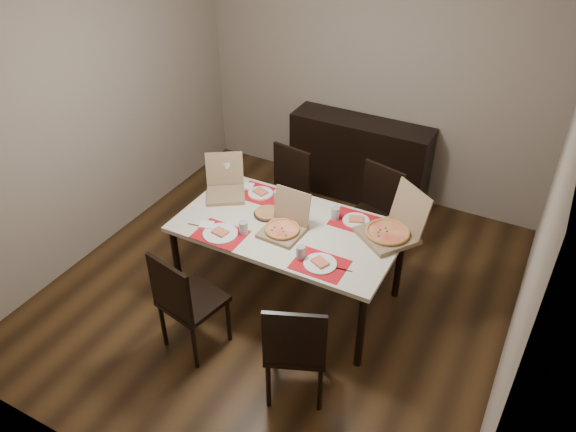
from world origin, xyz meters
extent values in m
cube|color=#442B14|center=(0.00, 0.00, -0.01)|extent=(3.80, 4.00, 0.02)
cube|color=gray|center=(0.00, 2.01, 1.30)|extent=(3.80, 0.02, 2.60)
cube|color=gray|center=(-1.91, 0.00, 1.30)|extent=(0.02, 4.00, 2.60)
cube|color=gray|center=(1.91, 0.00, 1.30)|extent=(0.02, 4.00, 2.60)
cube|color=black|center=(0.00, 1.78, 0.45)|extent=(1.50, 0.40, 0.90)
cube|color=beige|center=(0.09, -0.04, 0.73)|extent=(1.80, 1.00, 0.04)
cylinder|color=black|center=(-0.75, -0.48, 0.35)|extent=(0.06, 0.06, 0.71)
cylinder|color=black|center=(0.93, -0.48, 0.35)|extent=(0.06, 0.06, 0.71)
cylinder|color=black|center=(-0.75, 0.40, 0.35)|extent=(0.06, 0.06, 0.71)
cylinder|color=black|center=(0.93, 0.40, 0.35)|extent=(0.06, 0.06, 0.71)
cube|color=black|center=(-0.29, -0.87, 0.45)|extent=(0.50, 0.50, 0.04)
cube|color=black|center=(-0.33, -1.05, 0.70)|extent=(0.42, 0.11, 0.46)
cylinder|color=black|center=(-0.51, -1.01, 0.21)|extent=(0.04, 0.04, 0.43)
cylinder|color=black|center=(-0.15, -1.08, 0.21)|extent=(0.04, 0.04, 0.43)
cylinder|color=black|center=(-0.43, -0.66, 0.21)|extent=(0.04, 0.04, 0.43)
cylinder|color=black|center=(-0.08, -0.73, 0.21)|extent=(0.04, 0.04, 0.43)
cube|color=black|center=(0.60, -0.89, 0.45)|extent=(0.55, 0.55, 0.04)
cube|color=black|center=(0.68, -1.06, 0.70)|extent=(0.40, 0.19, 0.46)
cylinder|color=black|center=(0.51, -1.12, 0.21)|extent=(0.04, 0.04, 0.43)
cylinder|color=black|center=(0.84, -0.99, 0.21)|extent=(0.04, 0.04, 0.43)
cylinder|color=black|center=(0.37, -0.79, 0.21)|extent=(0.04, 0.04, 0.43)
cylinder|color=black|center=(0.70, -0.65, 0.21)|extent=(0.04, 0.04, 0.43)
cube|color=black|center=(-0.38, 0.68, 0.45)|extent=(0.48, 0.48, 0.04)
cube|color=black|center=(-0.35, 0.87, 0.70)|extent=(0.42, 0.09, 0.46)
cylinder|color=black|center=(-0.17, 0.83, 0.21)|extent=(0.04, 0.04, 0.43)
cylinder|color=black|center=(-0.53, 0.89, 0.21)|extent=(0.04, 0.04, 0.43)
cylinder|color=black|center=(-0.23, 0.48, 0.21)|extent=(0.04, 0.04, 0.43)
cylinder|color=black|center=(-0.58, 0.53, 0.21)|extent=(0.04, 0.04, 0.43)
cube|color=black|center=(0.50, 0.76, 0.45)|extent=(0.51, 0.51, 0.04)
cube|color=black|center=(0.55, 0.94, 0.70)|extent=(0.41, 0.13, 0.46)
cylinder|color=black|center=(0.72, 0.89, 0.21)|extent=(0.04, 0.04, 0.43)
cylinder|color=black|center=(0.37, 0.98, 0.21)|extent=(0.04, 0.04, 0.43)
cylinder|color=black|center=(0.63, 0.54, 0.21)|extent=(0.04, 0.04, 0.43)
cylinder|color=black|center=(0.28, 0.63, 0.21)|extent=(0.04, 0.04, 0.43)
cube|color=red|center=(-0.34, -0.39, 0.75)|extent=(0.40, 0.30, 0.00)
cylinder|color=white|center=(-0.34, -0.39, 0.76)|extent=(0.28, 0.28, 0.01)
cube|color=#F7C87B|center=(-0.34, -0.39, 0.78)|extent=(0.13, 0.11, 0.02)
cylinder|color=#9C9FA6|center=(-0.18, -0.29, 0.81)|extent=(0.07, 0.07, 0.11)
cube|color=#B2B2B7|center=(-0.55, -0.38, 0.75)|extent=(0.20, 0.04, 0.00)
cube|color=white|center=(-0.50, -0.35, 0.76)|extent=(0.13, 0.13, 0.02)
cube|color=red|center=(0.53, -0.36, 0.75)|extent=(0.40, 0.30, 0.00)
cylinder|color=white|center=(0.53, -0.36, 0.76)|extent=(0.25, 0.25, 0.01)
cube|color=#F7C87B|center=(0.53, -0.36, 0.78)|extent=(0.15, 0.13, 0.02)
cylinder|color=#9C9FA6|center=(0.36, -0.36, 0.81)|extent=(0.07, 0.07, 0.11)
cube|color=#B2B2B7|center=(0.67, -0.34, 0.75)|extent=(0.20, 0.04, 0.00)
cube|color=red|center=(-0.35, 0.27, 0.75)|extent=(0.40, 0.30, 0.00)
cylinder|color=white|center=(-0.35, 0.27, 0.76)|extent=(0.22, 0.22, 0.01)
cube|color=#F7C87B|center=(-0.35, 0.27, 0.78)|extent=(0.14, 0.12, 0.02)
cylinder|color=#9C9FA6|center=(-0.16, 0.23, 0.81)|extent=(0.07, 0.07, 0.11)
cube|color=#B2B2B7|center=(-0.52, 0.29, 0.75)|extent=(0.20, 0.04, 0.00)
cube|color=white|center=(-0.51, 0.31, 0.76)|extent=(0.13, 0.13, 0.02)
cube|color=red|center=(0.55, 0.28, 0.75)|extent=(0.40, 0.30, 0.00)
cylinder|color=white|center=(0.55, 0.28, 0.76)|extent=(0.22, 0.22, 0.01)
cube|color=#F7C87B|center=(0.55, 0.28, 0.78)|extent=(0.14, 0.13, 0.02)
cylinder|color=#9C9FA6|center=(0.38, 0.23, 0.81)|extent=(0.07, 0.07, 0.11)
cube|color=#B2B2B7|center=(0.69, 0.29, 0.75)|extent=(0.20, 0.04, 0.00)
cube|color=white|center=(0.08, -0.01, 0.76)|extent=(0.16, 0.15, 0.02)
cube|color=#856B4C|center=(0.09, -0.15, 0.77)|extent=(0.33, 0.33, 0.03)
cube|color=#856B4C|center=(0.10, 0.01, 0.92)|extent=(0.32, 0.09, 0.28)
cylinder|color=#F7C87B|center=(0.09, -0.15, 0.79)|extent=(0.28, 0.28, 0.02)
cube|color=#856B4C|center=(0.85, 0.19, 0.77)|extent=(0.55, 0.55, 0.04)
cube|color=#856B4C|center=(0.97, 0.35, 0.97)|extent=(0.37, 0.30, 0.35)
cylinder|color=#F7C87B|center=(0.85, 0.19, 0.80)|extent=(0.47, 0.47, 0.02)
cube|color=#856B4C|center=(-0.61, 0.11, 0.77)|extent=(0.45, 0.45, 0.03)
cube|color=#856B4C|center=(-0.70, 0.25, 0.93)|extent=(0.31, 0.24, 0.30)
cylinder|color=black|center=(-0.14, 0.03, 0.76)|extent=(0.23, 0.23, 0.01)
cylinder|color=tan|center=(-0.14, 0.03, 0.77)|extent=(0.21, 0.21, 0.02)
imported|color=white|center=(0.13, 0.08, 0.77)|extent=(0.14, 0.14, 0.03)
cylinder|color=silver|center=(-0.70, 0.29, 0.87)|extent=(0.09, 0.09, 0.23)
cylinder|color=#A40D07|center=(-0.70, 0.29, 0.86)|extent=(0.09, 0.09, 0.08)
cylinder|color=#A40D07|center=(-0.70, 0.29, 1.00)|extent=(0.03, 0.03, 0.04)
camera|label=1|loc=(1.81, -3.30, 3.43)|focal=35.00mm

